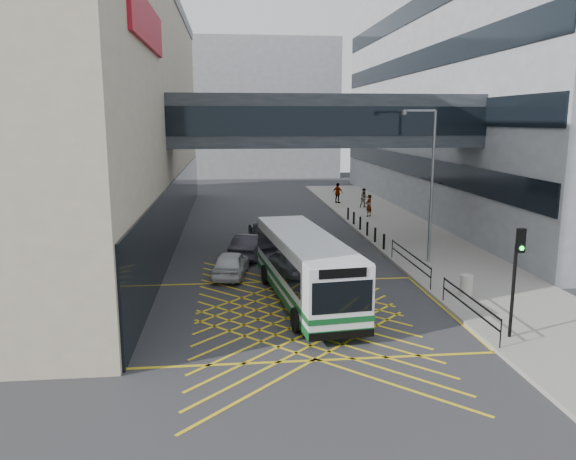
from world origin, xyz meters
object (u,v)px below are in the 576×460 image
object	(u,v)px
street_lamp	(429,177)
litter_bin	(466,285)
pedestrian_a	(369,206)
car_silver	(273,228)
bus	(304,266)
car_dark	(251,246)
car_white	(231,264)
pedestrian_b	(364,198)
pedestrian_c	(338,193)
traffic_light	(517,267)

from	to	relation	value
street_lamp	litter_bin	size ratio (longest dim) A/B	8.59
pedestrian_a	car_silver	bearing A→B (deg)	0.79
bus	car_dark	distance (m)	8.14
car_white	pedestrian_a	distance (m)	18.88
pedestrian_b	pedestrian_c	bearing A→B (deg)	117.10
street_lamp	pedestrian_b	distance (m)	19.05
car_dark	pedestrian_b	size ratio (longest dim) A/B	2.66
pedestrian_a	litter_bin	bearing A→B (deg)	47.27
litter_bin	pedestrian_c	world-z (taller)	pedestrian_c
traffic_light	pedestrian_c	size ratio (longest dim) A/B	2.13
car_white	traffic_light	bearing A→B (deg)	144.35
litter_bin	pedestrian_b	world-z (taller)	pedestrian_b
street_lamp	pedestrian_a	bearing A→B (deg)	95.17
traffic_light	pedestrian_b	distance (m)	29.48
traffic_light	litter_bin	size ratio (longest dim) A/B	4.20
traffic_light	pedestrian_b	bearing A→B (deg)	82.34
pedestrian_a	pedestrian_c	size ratio (longest dim) A/B	0.94
car_white	pedestrian_c	world-z (taller)	pedestrian_c
pedestrian_a	traffic_light	bearing A→B (deg)	46.78
car_dark	pedestrian_b	bearing A→B (deg)	-105.71
bus	litter_bin	bearing A→B (deg)	-10.91
traffic_light	pedestrian_a	distance (m)	24.96
litter_bin	pedestrian_c	size ratio (longest dim) A/B	0.51
litter_bin	pedestrian_b	size ratio (longest dim) A/B	0.56
street_lamp	car_white	bearing A→B (deg)	-165.49
car_white	street_lamp	world-z (taller)	street_lamp
street_lamp	pedestrian_a	world-z (taller)	street_lamp
litter_bin	pedestrian_c	distance (m)	27.52
car_dark	street_lamp	bearing A→B (deg)	-177.56
bus	pedestrian_c	distance (m)	27.82
car_dark	pedestrian_b	distance (m)	19.32
car_dark	traffic_light	distance (m)	15.73
bus	car_silver	bearing A→B (deg)	84.81
car_white	pedestrian_b	distance (m)	23.07
car_white	car_dark	distance (m)	3.88
car_silver	pedestrian_c	size ratio (longest dim) A/B	2.71
street_lamp	pedestrian_b	xyz separation A→B (m)	(1.20, 18.65, -3.69)
car_silver	car_dark	bearing A→B (deg)	52.85
bus	car_white	world-z (taller)	bus
car_silver	street_lamp	xyz separation A→B (m)	(7.55, -7.11, 3.91)
car_white	traffic_light	world-z (taller)	traffic_light
car_dark	traffic_light	xyz separation A→B (m)	(8.49, -13.09, 2.00)
car_dark	pedestrian_b	xyz separation A→B (m)	(10.40, 16.28, 0.30)
car_silver	pedestrian_a	bearing A→B (deg)	-156.72
bus	street_lamp	size ratio (longest dim) A/B	1.31
traffic_light	litter_bin	distance (m)	5.16
bus	pedestrian_a	world-z (taller)	bus
car_white	car_silver	bearing A→B (deg)	-99.40
litter_bin	traffic_light	bearing A→B (deg)	-94.80
street_lamp	pedestrian_c	distance (m)	21.81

